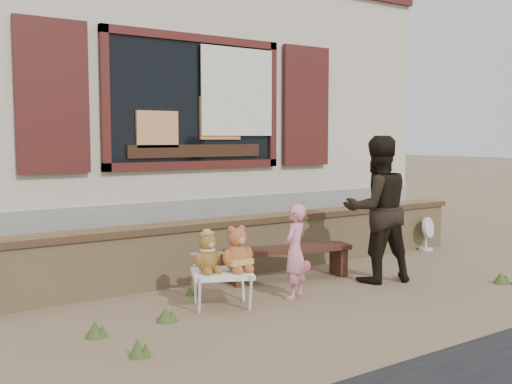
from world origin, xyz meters
TOP-DOWN VIEW (x-y plane):
  - ground at (0.00, 0.00)m, footprint 80.00×80.00m
  - shopfront at (0.00, 4.49)m, footprint 8.04×5.13m
  - brick_wall at (0.00, 1.00)m, footprint 7.10×0.36m
  - bench at (0.34, 0.44)m, footprint 1.49×0.63m
  - folding_chair at (-0.84, -0.06)m, footprint 0.70×0.67m
  - teddy_bear_left at (-0.97, -0.00)m, footprint 0.36×0.34m
  - teddy_bear_right at (-0.72, -0.12)m, footprint 0.41×0.39m
  - child at (-0.09, -0.20)m, footprint 0.41×0.37m
  - adult at (1.10, -0.16)m, footprint 0.93×0.81m
  - fan_right at (3.03, 0.74)m, footprint 0.31×0.20m
  - grass_tufts at (-0.22, -0.60)m, footprint 4.56×1.77m

SIDE VIEW (x-z plane):
  - ground at x=0.00m, z-range 0.00..0.00m
  - grass_tufts at x=-0.22m, z-range -0.01..0.14m
  - fan_right at x=3.03m, z-range 0.00..0.48m
  - bench at x=0.34m, z-range 0.09..0.46m
  - folding_chair at x=-0.84m, z-range 0.14..0.48m
  - brick_wall at x=0.00m, z-range 0.01..0.67m
  - child at x=-0.09m, z-range 0.00..0.94m
  - teddy_bear_left at x=-0.97m, z-range 0.34..0.73m
  - teddy_bear_right at x=-0.72m, z-range 0.34..0.78m
  - adult at x=1.10m, z-range 0.00..1.62m
  - shopfront at x=0.00m, z-range 0.00..4.00m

